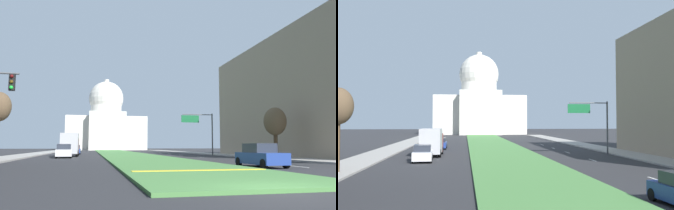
% 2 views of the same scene
% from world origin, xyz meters
% --- Properties ---
extents(ground_plane, '(270.16, 270.16, 0.00)m').
position_xyz_m(ground_plane, '(0.00, 61.40, 0.00)').
color(ground_plane, '#2B2B2D').
extents(grass_median, '(8.20, 110.52, 0.14)m').
position_xyz_m(grass_median, '(0.00, 55.26, 0.07)').
color(grass_median, '#4C8442').
rests_on(grass_median, ground_plane).
extents(median_curb_nose, '(7.38, 0.50, 0.04)m').
position_xyz_m(median_curb_nose, '(0.00, 8.02, 0.16)').
color(median_curb_nose, gold).
rests_on(median_curb_nose, grass_median).
extents(lane_dashes_right, '(0.16, 50.30, 0.01)m').
position_xyz_m(lane_dashes_right, '(8.57, 37.03, 0.00)').
color(lane_dashes_right, silver).
rests_on(lane_dashes_right, ground_plane).
extents(sidewalk_left, '(4.00, 110.52, 0.15)m').
position_xyz_m(sidewalk_left, '(-15.05, 49.12, 0.07)').
color(sidewalk_left, '#9E9991').
rests_on(sidewalk_left, ground_plane).
extents(sidewalk_right, '(4.00, 110.52, 0.15)m').
position_xyz_m(sidewalk_right, '(15.05, 49.12, 0.07)').
color(sidewalk_right, '#9E9991').
rests_on(sidewalk_right, ground_plane).
extents(midrise_block_right, '(14.72, 32.39, 15.89)m').
position_xyz_m(midrise_block_right, '(24.41, 32.06, 7.94)').
color(midrise_block_right, tan).
rests_on(midrise_block_right, ground_plane).
extents(capitol_building, '(28.37, 28.26, 27.16)m').
position_xyz_m(capitol_building, '(0.00, 122.02, 9.22)').
color(capitol_building, silver).
rests_on(capitol_building, ground_plane).
extents(overhead_guide_sign, '(5.08, 0.20, 6.50)m').
position_xyz_m(overhead_guide_sign, '(10.93, 40.56, 4.62)').
color(overhead_guide_sign, '#515456').
rests_on(overhead_guide_sign, ground_plane).
extents(street_tree_right_mid, '(2.48, 2.48, 5.73)m').
position_xyz_m(street_tree_right_mid, '(14.19, 24.51, 4.09)').
color(street_tree_right_mid, '#4C3823').
rests_on(street_tree_right_mid, ground_plane).
extents(sedan_lead_stopped, '(2.02, 4.37, 1.62)m').
position_xyz_m(sedan_lead_stopped, '(5.71, 12.11, 0.77)').
color(sedan_lead_stopped, navy).
rests_on(sedan_lead_stopped, ground_plane).
extents(sedan_midblock, '(2.18, 4.73, 1.70)m').
position_xyz_m(sedan_midblock, '(-8.91, 34.42, 0.80)').
color(sedan_midblock, silver).
rests_on(sedan_midblock, ground_plane).
extents(sedan_distant, '(1.97, 4.43, 1.62)m').
position_xyz_m(sedan_distant, '(-8.31, 52.29, 0.77)').
color(sedan_distant, navy).
rests_on(sedan_distant, ground_plane).
extents(box_truck_delivery, '(2.40, 6.40, 3.20)m').
position_xyz_m(box_truck_delivery, '(-8.53, 40.63, 1.68)').
color(box_truck_delivery, maroon).
rests_on(box_truck_delivery, ground_plane).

